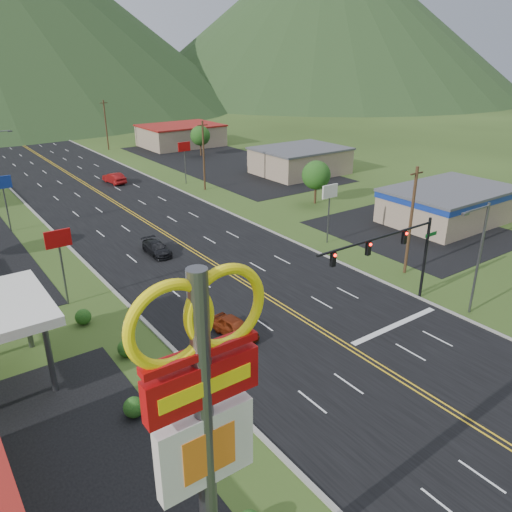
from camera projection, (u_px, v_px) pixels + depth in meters
pylon_sign at (204, 414)px, 14.72m from camera, size 4.32×0.60×14.00m
traffic_signal at (395, 248)px, 37.89m from camera, size 13.10×0.43×7.00m
streetlight_east at (478, 252)px, 37.47m from camera, size 3.28×0.25×9.00m
building_east_near at (449, 203)px, 59.99m from camera, size 15.40×10.40×4.10m
building_east_mid at (300, 160)px, 83.64m from camera, size 14.40×11.40×4.30m
building_east_far at (181, 135)px, 107.75m from camera, size 16.40×12.40×4.50m
pole_sign_west_a at (59, 246)px, 38.99m from camera, size 2.00×0.18×6.40m
pole_sign_west_b at (3, 188)px, 55.52m from camera, size 2.00×0.18×6.40m
pole_sign_east_a at (330, 197)px, 52.03m from camera, size 2.00×0.18×6.40m
pole_sign_east_b at (184, 151)px, 76.07m from camera, size 2.00×0.18×6.40m
tree_east_a at (316, 175)px, 66.33m from camera, size 3.84×3.84×5.82m
tree_east_b at (200, 136)px, 97.03m from camera, size 3.84×3.84×5.82m
utility_pole_a at (411, 220)px, 44.75m from camera, size 1.60×0.28×10.00m
utility_pole_b at (204, 155)px, 72.55m from camera, size 1.60×0.28×10.00m
utility_pole_c at (106, 125)px, 102.60m from camera, size 1.60×0.28×10.00m
utility_pole_d at (52, 108)px, 132.65m from camera, size 1.60×0.28×10.00m
mountain_ne at (325, 13)px, 224.53m from camera, size 180.00×180.00×70.00m
car_red_near at (235, 328)px, 36.04m from camera, size 2.18×4.21×1.37m
car_dark_mid at (157, 248)px, 50.58m from camera, size 1.85×4.45×1.29m
car_red_far at (114, 178)px, 77.65m from camera, size 2.27×5.11×1.63m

